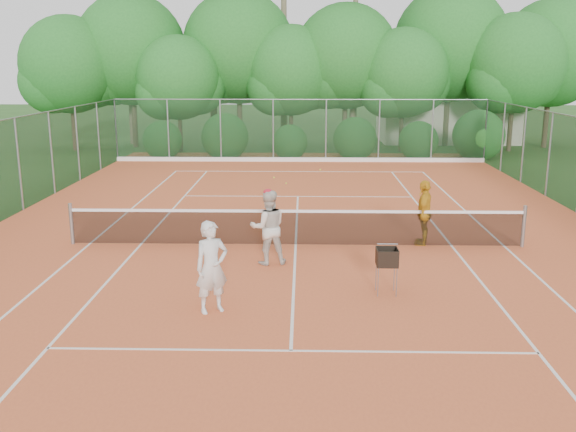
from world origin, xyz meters
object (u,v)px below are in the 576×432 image
(player_white, at_px, (212,267))
(ball_hopper, at_px, (387,258))
(player_center_grp, at_px, (268,227))
(player_yellow, at_px, (424,212))

(player_white, height_order, ball_hopper, player_white)
(player_white, distance_m, player_center_grp, 3.21)
(player_yellow, bearing_deg, player_center_grp, -49.45)
(player_center_grp, xyz_separation_m, player_yellow, (4.01, 1.80, -0.04))
(player_white, distance_m, player_yellow, 6.93)
(player_white, xyz_separation_m, player_yellow, (4.92, 4.88, -0.04))
(player_yellow, bearing_deg, player_white, -28.84)
(player_center_grp, bearing_deg, player_yellow, 24.13)
(player_center_grp, bearing_deg, player_white, -106.47)
(ball_hopper, bearing_deg, player_white, -139.46)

